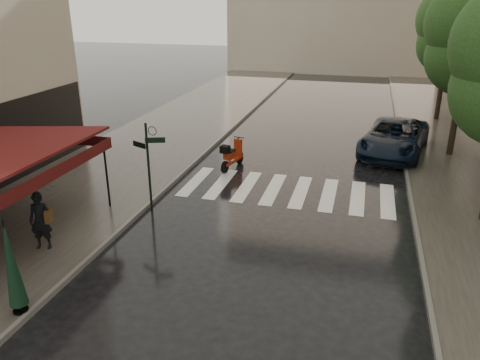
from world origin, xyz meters
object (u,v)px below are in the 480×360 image
at_px(scooter, 232,156).
at_px(parasol_front, 11,264).
at_px(pedestrian_with_umbrella, 36,195).
at_px(parked_car, 394,137).

distance_m(scooter, parasol_front, 11.02).
xyz_separation_m(pedestrian_with_umbrella, scooter, (3.27, 8.13, -1.20)).
xyz_separation_m(scooter, parked_car, (6.72, 3.95, 0.22)).
bearing_deg(parasol_front, parked_car, 59.66).
bearing_deg(scooter, parked_car, 42.67).
height_order(pedestrian_with_umbrella, parasol_front, pedestrian_with_umbrella).
bearing_deg(parked_car, parasol_front, -109.10).
bearing_deg(scooter, pedestrian_with_umbrella, -99.66).
bearing_deg(pedestrian_with_umbrella, scooter, 52.23).
bearing_deg(parasol_front, pedestrian_with_umbrella, 116.46).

